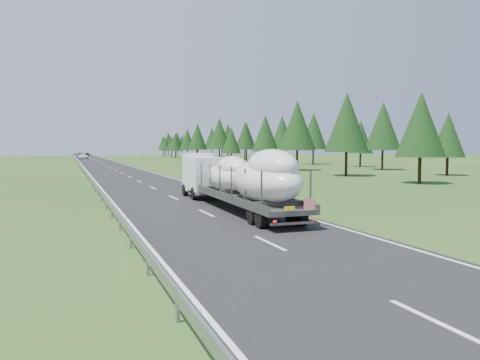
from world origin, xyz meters
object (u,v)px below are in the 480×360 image
object	(u,v)px
distant_car_dark	(87,154)
distant_car_blue	(80,152)
distant_van	(83,156)
highway_sign	(137,156)
boat_truck	(237,177)

from	to	relation	value
distant_car_dark	distant_car_blue	world-z (taller)	distant_car_dark
distant_van	distant_car_dark	xyz separation A→B (m)	(3.32, 60.70, -0.11)
distant_van	distant_car_dark	world-z (taller)	distant_van
highway_sign	boat_truck	world-z (taller)	boat_truck
distant_van	distant_car_blue	bearing A→B (deg)	93.21
highway_sign	boat_truck	xyz separation A→B (m)	(-5.02, -79.11, 0.18)
distant_car_dark	distant_car_blue	distance (m)	74.98
boat_truck	distant_van	world-z (taller)	boat_truck
distant_car_dark	boat_truck	bearing A→B (deg)	-93.84
highway_sign	distant_car_blue	bearing A→B (deg)	92.22
boat_truck	distant_car_dark	bearing A→B (deg)	90.39
highway_sign	distant_van	world-z (taller)	highway_sign
boat_truck	highway_sign	bearing A→B (deg)	86.37
distant_car_dark	highway_sign	bearing A→B (deg)	-91.17
highway_sign	distant_van	distance (m)	59.17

